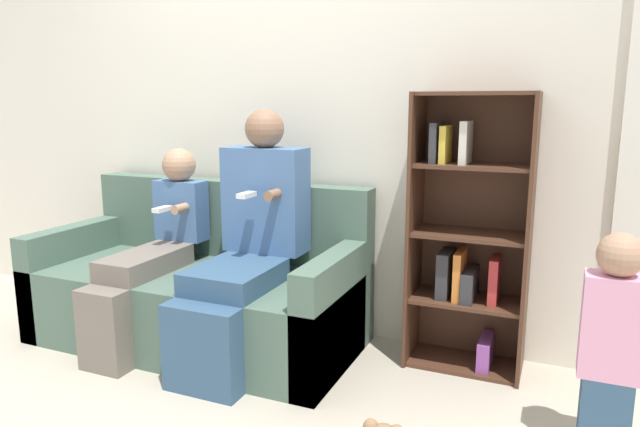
{
  "coord_description": "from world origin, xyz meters",
  "views": [
    {
      "loc": [
        1.41,
        -2.0,
        1.3
      ],
      "look_at": [
        0.32,
        0.55,
        0.76
      ],
      "focal_mm": 32.0,
      "sensor_mm": 36.0,
      "label": 1
    }
  ],
  "objects_px": {
    "child_seated": "(152,247)",
    "bookshelf": "(469,237)",
    "adult_seated": "(248,235)",
    "toddler_standing": "(611,343)",
    "couch": "(200,291)"
  },
  "relations": [
    {
      "from": "adult_seated",
      "to": "child_seated",
      "type": "bearing_deg",
      "value": -174.97
    },
    {
      "from": "adult_seated",
      "to": "bookshelf",
      "type": "relative_size",
      "value": 0.94
    },
    {
      "from": "child_seated",
      "to": "toddler_standing",
      "type": "xyz_separation_m",
      "value": [
        2.22,
        -0.18,
        -0.09
      ]
    },
    {
      "from": "child_seated",
      "to": "toddler_standing",
      "type": "height_order",
      "value": "child_seated"
    },
    {
      "from": "child_seated",
      "to": "bookshelf",
      "type": "bearing_deg",
      "value": 14.17
    },
    {
      "from": "adult_seated",
      "to": "toddler_standing",
      "type": "distance_m",
      "value": 1.67
    },
    {
      "from": "child_seated",
      "to": "bookshelf",
      "type": "height_order",
      "value": "bookshelf"
    },
    {
      "from": "child_seated",
      "to": "toddler_standing",
      "type": "bearing_deg",
      "value": -4.61
    },
    {
      "from": "couch",
      "to": "adult_seated",
      "type": "xyz_separation_m",
      "value": [
        0.36,
        -0.08,
        0.37
      ]
    },
    {
      "from": "adult_seated",
      "to": "toddler_standing",
      "type": "bearing_deg",
      "value": -7.94
    },
    {
      "from": "adult_seated",
      "to": "couch",
      "type": "bearing_deg",
      "value": 168.04
    },
    {
      "from": "toddler_standing",
      "to": "adult_seated",
      "type": "bearing_deg",
      "value": 172.06
    },
    {
      "from": "couch",
      "to": "adult_seated",
      "type": "relative_size",
      "value": 1.39
    },
    {
      "from": "child_seated",
      "to": "bookshelf",
      "type": "relative_size",
      "value": 0.78
    },
    {
      "from": "adult_seated",
      "to": "toddler_standing",
      "type": "xyz_separation_m",
      "value": [
        1.64,
        -0.23,
        -0.2
      ]
    }
  ]
}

